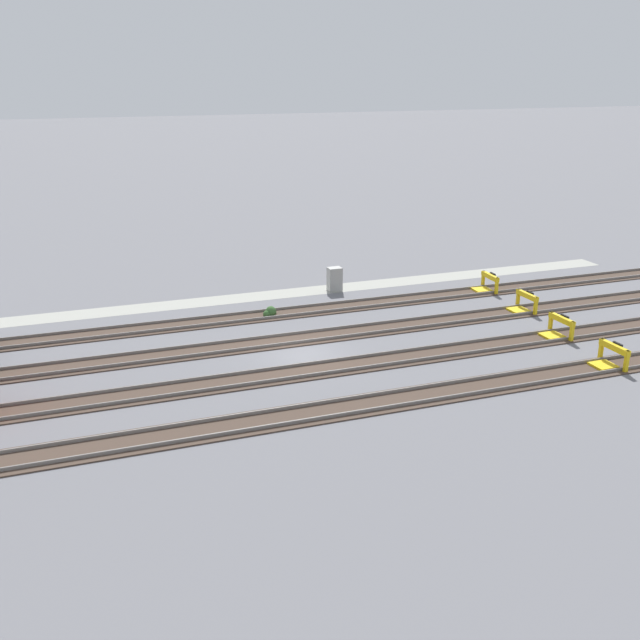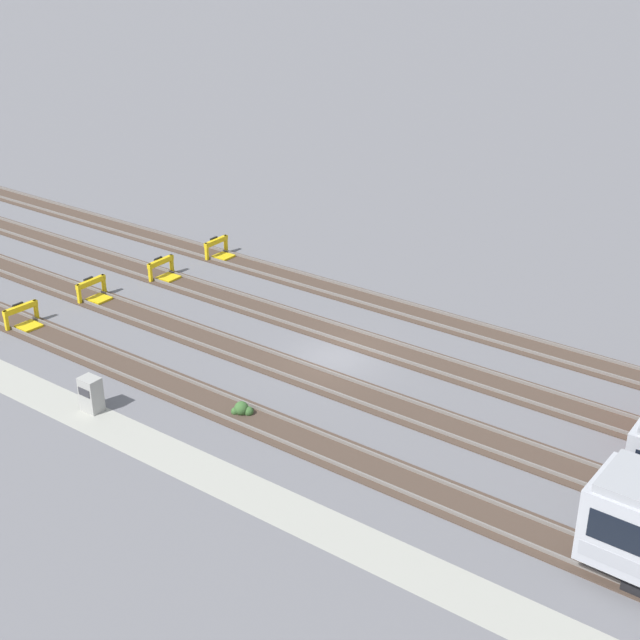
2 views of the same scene
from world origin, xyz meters
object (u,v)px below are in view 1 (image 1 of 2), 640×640
at_px(bumper_stop_far_inner_track, 609,357).
at_px(bumper_stop_near_inner_track, 523,303).
at_px(electrical_cabinet, 335,279).
at_px(weed_clump, 270,312).
at_px(bumper_stop_middle_track, 557,328).
at_px(bumper_stop_nearest_track, 486,284).

bearing_deg(bumper_stop_far_inner_track, bumper_stop_near_inner_track, -97.33).
bearing_deg(electrical_cabinet, weed_clump, 33.30).
bearing_deg(electrical_cabinet, bumper_stop_middle_track, 123.50).
distance_m(electrical_cabinet, weed_clump, 6.65).
bearing_deg(electrical_cabinet, bumper_stop_nearest_track, 159.46).
relative_size(electrical_cabinet, weed_clump, 1.74).
xyz_separation_m(bumper_stop_near_inner_track, weed_clump, (14.78, -4.46, -0.27)).
distance_m(bumper_stop_far_inner_track, electrical_cabinet, 18.96).
xyz_separation_m(bumper_stop_far_inner_track, electrical_cabinet, (8.08, -17.15, 0.29)).
relative_size(bumper_stop_middle_track, electrical_cabinet, 1.25).
xyz_separation_m(bumper_stop_nearest_track, weed_clump, (15.02, 0.09, -0.27)).
relative_size(bumper_stop_near_inner_track, weed_clump, 2.18).
bearing_deg(bumper_stop_near_inner_track, bumper_stop_nearest_track, -92.94).
height_order(bumper_stop_near_inner_track, electrical_cabinet, electrical_cabinet).
xyz_separation_m(bumper_stop_middle_track, bumper_stop_far_inner_track, (0.28, 4.53, 0.00)).
xyz_separation_m(electrical_cabinet, weed_clump, (5.54, 3.64, -0.56)).
bearing_deg(weed_clump, bumper_stop_middle_track, 147.11).
distance_m(bumper_stop_nearest_track, weed_clump, 15.02).
distance_m(bumper_stop_nearest_track, bumper_stop_middle_track, 9.15).
relative_size(bumper_stop_middle_track, bumper_stop_far_inner_track, 1.00).
height_order(bumper_stop_far_inner_track, weed_clump, bumper_stop_far_inner_track).
bearing_deg(bumper_stop_near_inner_track, weed_clump, -16.77).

